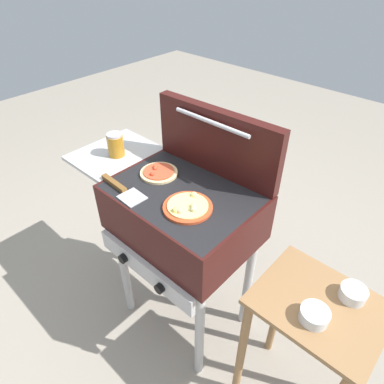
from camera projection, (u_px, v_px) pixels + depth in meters
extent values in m
plane|color=gray|center=(186.00, 313.00, 1.99)|extent=(8.00, 8.00, 0.00)
cube|color=#38110F|center=(184.00, 212.00, 1.52)|extent=(0.64, 0.48, 0.24)
cube|color=black|center=(183.00, 192.00, 1.45)|extent=(0.61, 0.46, 0.01)
cube|color=#B4B4B4|center=(115.00, 154.00, 1.71)|extent=(0.32, 0.41, 0.02)
cube|color=#B4B4B4|center=(118.00, 172.00, 1.78)|extent=(0.02, 0.02, 0.24)
cube|color=#B4B4B4|center=(145.00, 270.00, 1.48)|extent=(0.58, 0.02, 0.10)
cylinder|color=black|center=(123.00, 259.00, 1.53)|extent=(0.04, 0.02, 0.04)
cylinder|color=black|center=(159.00, 289.00, 1.40)|extent=(0.04, 0.02, 0.04)
cylinder|color=#B4B4B4|center=(125.00, 270.00, 1.83)|extent=(0.04, 0.04, 0.66)
cylinder|color=#B4B4B4|center=(200.00, 334.00, 1.54)|extent=(0.04, 0.04, 0.66)
cylinder|color=#B4B4B4|center=(174.00, 234.00, 2.05)|extent=(0.04, 0.04, 0.66)
cylinder|color=#B4B4B4|center=(248.00, 283.00, 1.76)|extent=(0.04, 0.04, 0.66)
cube|color=#38110F|center=(217.00, 142.00, 1.48)|extent=(0.63, 0.08, 0.30)
cylinder|color=#B7B7BC|center=(211.00, 122.00, 1.39)|extent=(0.38, 0.02, 0.02)
cylinder|color=#C64723|center=(188.00, 207.00, 1.35)|extent=(0.20, 0.20, 0.01)
cylinder|color=#EDD17A|center=(188.00, 206.00, 1.35)|extent=(0.16, 0.16, 0.01)
sphere|color=#E7C282|center=(193.00, 206.00, 1.33)|extent=(0.02, 0.02, 0.02)
sphere|color=tan|center=(192.00, 206.00, 1.33)|extent=(0.02, 0.02, 0.02)
sphere|color=#F09F79|center=(179.00, 211.00, 1.31)|extent=(0.02, 0.02, 0.02)
sphere|color=#F2E06B|center=(175.00, 210.00, 1.31)|extent=(0.03, 0.03, 0.03)
sphere|color=#EAE383|center=(194.00, 195.00, 1.39)|extent=(0.03, 0.03, 0.03)
sphere|color=#BDBD87|center=(193.00, 209.00, 1.32)|extent=(0.03, 0.03, 0.03)
cylinder|color=beige|center=(159.00, 173.00, 1.55)|extent=(0.17, 0.17, 0.01)
cylinder|color=#D14C2D|center=(159.00, 171.00, 1.54)|extent=(0.14, 0.14, 0.01)
sphere|color=#ED4A2C|center=(155.00, 169.00, 1.55)|extent=(0.02, 0.02, 0.02)
sphere|color=#EF4226|center=(152.00, 174.00, 1.51)|extent=(0.02, 0.02, 0.02)
sphere|color=#CE4A29|center=(155.00, 167.00, 1.56)|extent=(0.02, 0.02, 0.02)
cylinder|color=#B77A1E|center=(116.00, 146.00, 1.65)|extent=(0.08, 0.08, 0.10)
cylinder|color=silver|center=(114.00, 135.00, 1.62)|extent=(0.07, 0.07, 0.01)
cube|color=#B7BABF|center=(132.00, 197.00, 1.40)|extent=(0.10, 0.10, 0.01)
cube|color=brown|center=(114.00, 183.00, 1.47)|extent=(0.16, 0.03, 0.02)
cube|color=olive|center=(319.00, 305.00, 1.20)|extent=(0.44, 0.36, 0.02)
cylinder|color=olive|center=(241.00, 353.00, 1.43)|extent=(0.04, 0.04, 0.72)
cylinder|color=olive|center=(278.00, 307.00, 1.61)|extent=(0.04, 0.04, 0.72)
cylinder|color=olive|center=(358.00, 362.00, 1.41)|extent=(0.04, 0.04, 0.72)
cylinder|color=silver|center=(314.00, 315.00, 1.13)|extent=(0.10, 0.10, 0.04)
cylinder|color=#996B47|center=(314.00, 316.00, 1.13)|extent=(0.08, 0.08, 0.02)
cylinder|color=silver|center=(353.00, 293.00, 1.20)|extent=(0.09, 0.09, 0.04)
cylinder|color=#996B47|center=(352.00, 295.00, 1.20)|extent=(0.08, 0.08, 0.02)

